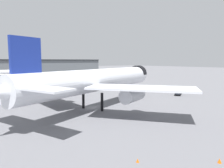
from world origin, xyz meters
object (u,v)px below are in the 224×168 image
traffic_cone_wingtip (220,161)px  traffic_cone_near_nose (138,160)px  airliner_near_gate (97,80)px  service_truck_front (178,92)px

traffic_cone_wingtip → traffic_cone_near_nose: bearing=140.6°
airliner_near_gate → service_truck_front: bearing=-21.0°
airliner_near_gate → service_truck_front: 43.17m
airliner_near_gate → traffic_cone_wingtip: (-6.41, -41.74, -8.64)m
airliner_near_gate → service_truck_front: airliner_near_gate is taller
airliner_near_gate → traffic_cone_wingtip: size_ratio=94.67×
airliner_near_gate → traffic_cone_near_nose: (-15.92, -33.92, -8.71)m
service_truck_front → traffic_cone_wingtip: 63.38m
service_truck_front → traffic_cone_near_nose: size_ratio=10.21×
service_truck_front → traffic_cone_near_nose: service_truck_front is taller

